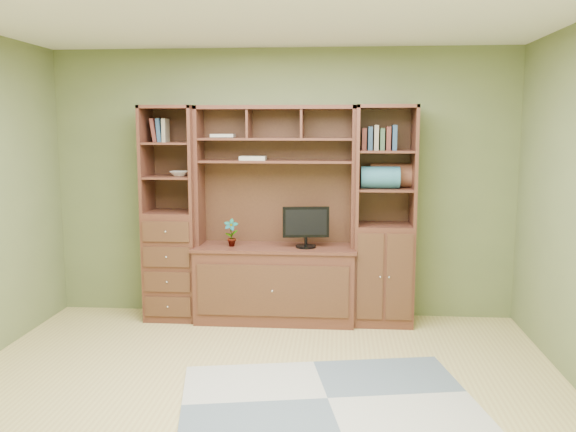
# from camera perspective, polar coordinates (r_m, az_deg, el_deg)

# --- Properties ---
(room) EXTENTS (4.60, 4.10, 2.64)m
(room) POSITION_cam_1_polar(r_m,az_deg,el_deg) (3.99, -3.20, 0.39)
(room) COLOR #D1B86E
(room) RESTS_ON ground
(center_hutch) EXTENTS (1.54, 0.53, 2.05)m
(center_hutch) POSITION_cam_1_polar(r_m,az_deg,el_deg) (5.74, -1.24, 0.05)
(center_hutch) COLOR #4E271B
(center_hutch) RESTS_ON ground
(left_tower) EXTENTS (0.50, 0.45, 2.05)m
(left_tower) POSITION_cam_1_polar(r_m,az_deg,el_deg) (5.97, -10.80, 0.21)
(left_tower) COLOR #4E271B
(left_tower) RESTS_ON ground
(right_tower) EXTENTS (0.55, 0.45, 2.05)m
(right_tower) POSITION_cam_1_polar(r_m,az_deg,el_deg) (5.76, 8.99, -0.02)
(right_tower) COLOR #4E271B
(right_tower) RESTS_ON ground
(rug) EXTENTS (2.19, 1.67, 0.01)m
(rug) POSITION_cam_1_polar(r_m,az_deg,el_deg) (4.36, 3.72, -16.71)
(rug) COLOR gray
(rug) RESTS_ON ground
(monitor) EXTENTS (0.46, 0.25, 0.53)m
(monitor) POSITION_cam_1_polar(r_m,az_deg,el_deg) (5.69, 1.69, -0.33)
(monitor) COLOR black
(monitor) RESTS_ON center_hutch
(orchid) EXTENTS (0.14, 0.09, 0.26)m
(orchid) POSITION_cam_1_polar(r_m,az_deg,el_deg) (5.79, -5.35, -1.56)
(orchid) COLOR #A05F36
(orchid) RESTS_ON center_hutch
(magazines) EXTENTS (0.25, 0.18, 0.04)m
(magazines) POSITION_cam_1_polar(r_m,az_deg,el_deg) (5.80, -3.29, 5.43)
(magazines) COLOR #B4AD9A
(magazines) RESTS_ON center_hutch
(bowl) EXTENTS (0.19, 0.19, 0.05)m
(bowl) POSITION_cam_1_polar(r_m,az_deg,el_deg) (5.90, -10.07, 3.94)
(bowl) COLOR beige
(bowl) RESTS_ON left_tower
(blanket_teal) EXTENTS (0.35, 0.20, 0.20)m
(blanket_teal) POSITION_cam_1_polar(r_m,az_deg,el_deg) (5.67, 8.63, 3.58)
(blanket_teal) COLOR #2C6576
(blanket_teal) RESTS_ON right_tower
(blanket_red) EXTENTS (0.40, 0.22, 0.22)m
(blanket_red) POSITION_cam_1_polar(r_m,az_deg,el_deg) (5.81, 9.68, 3.77)
(blanket_red) COLOR brown
(blanket_red) RESTS_ON right_tower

